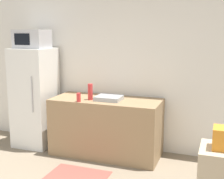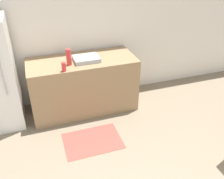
% 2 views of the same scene
% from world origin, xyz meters
% --- Properties ---
extents(wall_back, '(8.00, 0.06, 2.60)m').
position_xyz_m(wall_back, '(0.00, 3.12, 1.30)').
color(wall_back, white).
rests_on(wall_back, ground_plane).
extents(counter, '(1.64, 0.70, 0.87)m').
position_xyz_m(counter, '(0.06, 2.71, 0.43)').
color(counter, '#937551').
rests_on(counter, ground_plane).
extents(sink_basin, '(0.38, 0.30, 0.06)m').
position_xyz_m(sink_basin, '(0.12, 2.66, 0.90)').
color(sink_basin, '#9EA3A8').
rests_on(sink_basin, counter).
extents(bottle_tall, '(0.07, 0.07, 0.24)m').
position_xyz_m(bottle_tall, '(-0.14, 2.60, 0.99)').
color(bottle_tall, red).
rests_on(bottle_tall, counter).
extents(bottle_short, '(0.06, 0.06, 0.13)m').
position_xyz_m(bottle_short, '(-0.25, 2.42, 0.93)').
color(bottle_short, red).
rests_on(bottle_short, counter).
extents(kitchen_rug, '(0.79, 0.56, 0.01)m').
position_xyz_m(kitchen_rug, '(-0.03, 1.87, 0.00)').
color(kitchen_rug, '#99473D').
rests_on(kitchen_rug, ground_plane).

